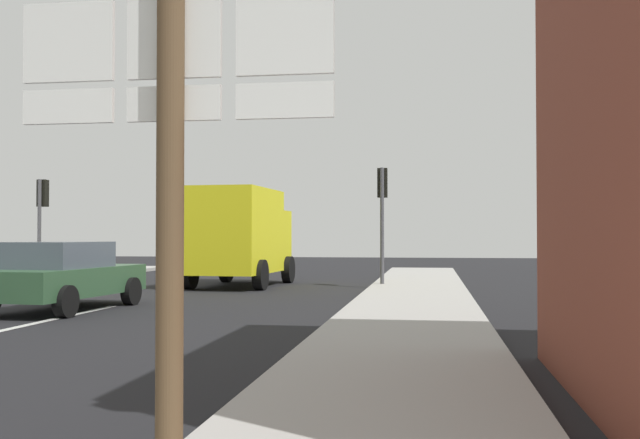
{
  "coord_description": "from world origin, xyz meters",
  "views": [
    {
      "loc": [
        7.13,
        -3.72,
        1.6
      ],
      "look_at": [
        4.84,
        11.38,
        1.94
      ],
      "focal_mm": 41.11,
      "sensor_mm": 36.0,
      "label": 1
    }
  ],
  "objects_px": {
    "sedan_far": "(63,275)",
    "route_sign_post": "(172,157)",
    "delivery_truck": "(240,234)",
    "traffic_light_far_left": "(42,207)",
    "traffic_light_far_right": "(382,199)"
  },
  "relations": [
    {
      "from": "sedan_far",
      "to": "delivery_truck",
      "type": "height_order",
      "value": "delivery_truck"
    },
    {
      "from": "traffic_light_far_left",
      "to": "delivery_truck",
      "type": "bearing_deg",
      "value": -1.33
    },
    {
      "from": "delivery_truck",
      "to": "route_sign_post",
      "type": "relative_size",
      "value": 1.59
    },
    {
      "from": "delivery_truck",
      "to": "route_sign_post",
      "type": "bearing_deg",
      "value": -76.16
    },
    {
      "from": "delivery_truck",
      "to": "traffic_light_far_left",
      "type": "height_order",
      "value": "traffic_light_far_left"
    },
    {
      "from": "traffic_light_far_right",
      "to": "traffic_light_far_left",
      "type": "distance_m",
      "value": 11.34
    },
    {
      "from": "route_sign_post",
      "to": "delivery_truck",
      "type": "bearing_deg",
      "value": 103.84
    },
    {
      "from": "sedan_far",
      "to": "traffic_light_far_left",
      "type": "height_order",
      "value": "traffic_light_far_left"
    },
    {
      "from": "sedan_far",
      "to": "traffic_light_far_left",
      "type": "bearing_deg",
      "value": 122.08
    },
    {
      "from": "delivery_truck",
      "to": "traffic_light_far_right",
      "type": "height_order",
      "value": "traffic_light_far_right"
    },
    {
      "from": "sedan_far",
      "to": "delivery_truck",
      "type": "bearing_deg",
      "value": 76.73
    },
    {
      "from": "sedan_far",
      "to": "delivery_truck",
      "type": "xyz_separation_m",
      "value": [
        1.84,
        7.8,
        0.89
      ]
    },
    {
      "from": "traffic_light_far_left",
      "to": "route_sign_post",
      "type": "bearing_deg",
      "value": -58.96
    },
    {
      "from": "delivery_truck",
      "to": "traffic_light_far_left",
      "type": "xyz_separation_m",
      "value": [
        -6.83,
        0.16,
        0.92
      ]
    },
    {
      "from": "sedan_far",
      "to": "route_sign_post",
      "type": "height_order",
      "value": "route_sign_post"
    }
  ]
}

